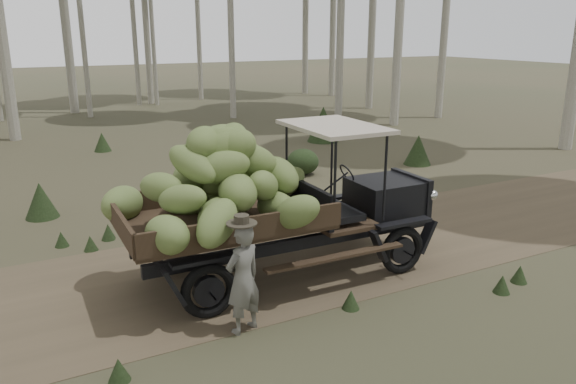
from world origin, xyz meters
name	(u,v)px	position (x,y,z in m)	size (l,w,h in m)	color
ground	(197,278)	(0.00, 0.00, 0.00)	(120.00, 120.00, 0.00)	#473D2B
dirt_track	(197,278)	(0.00, 0.00, 0.00)	(70.00, 4.00, 0.01)	brown
banana_truck	(248,189)	(0.73, -0.57, 1.61)	(5.78, 2.98, 2.71)	black
farmer	(243,278)	(0.02, -1.94, 0.80)	(0.66, 0.53, 1.70)	#615F58
undergrowth	(371,315)	(1.25, -3.19, 0.52)	(21.01, 24.44, 1.34)	#233319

